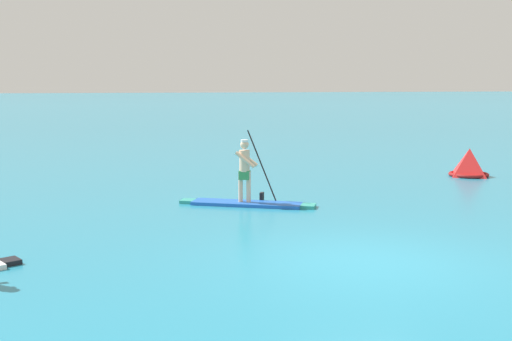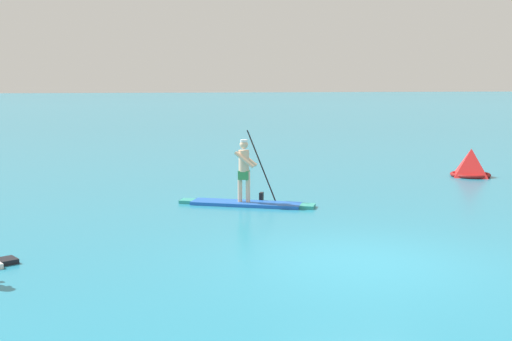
% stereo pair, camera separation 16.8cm
% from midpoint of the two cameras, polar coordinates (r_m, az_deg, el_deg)
% --- Properties ---
extents(ground, '(440.00, 440.00, 0.00)m').
position_cam_midpoint_polar(ground, '(11.07, 9.75, -8.06)').
color(ground, teal).
extents(paddleboarder_mid_center, '(3.24, 1.97, 1.92)m').
position_cam_midpoint_polar(paddleboarder_mid_center, '(15.79, -1.12, -1.83)').
color(paddleboarder_mid_center, blue).
rests_on(paddleboarder_mid_center, ground).
extents(race_marker_buoy, '(1.30, 1.30, 0.92)m').
position_cam_midpoint_polar(race_marker_buoy, '(21.88, 18.45, 0.54)').
color(race_marker_buoy, red).
rests_on(race_marker_buoy, ground).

